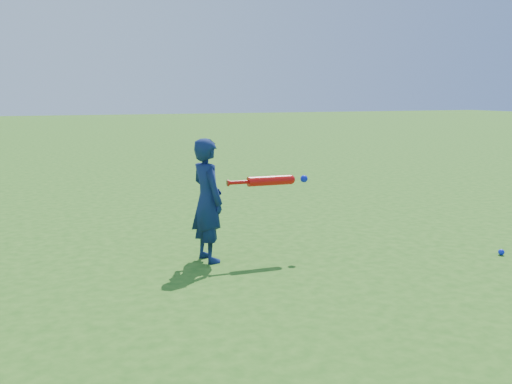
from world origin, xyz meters
TOP-DOWN VIEW (x-y plane):
  - ground at (0.00, 0.00)m, footprint 80.00×80.00m
  - child at (-0.04, -0.58)m, footprint 0.36×0.48m
  - ground_ball_blue at (2.78, -1.51)m, footprint 0.06×0.06m
  - bat_swing at (0.62, -0.65)m, footprint 0.85×0.11m

SIDE VIEW (x-z plane):
  - ground at x=0.00m, z-range 0.00..0.00m
  - ground_ball_blue at x=2.78m, z-range 0.00..0.06m
  - child at x=-0.04m, z-range 0.00..1.20m
  - bat_swing at x=0.62m, z-range 0.72..0.82m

